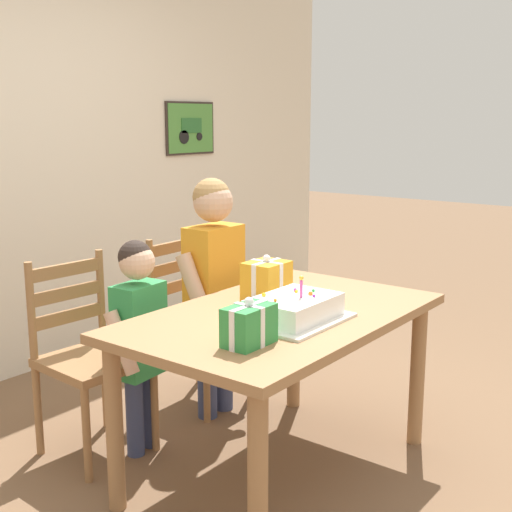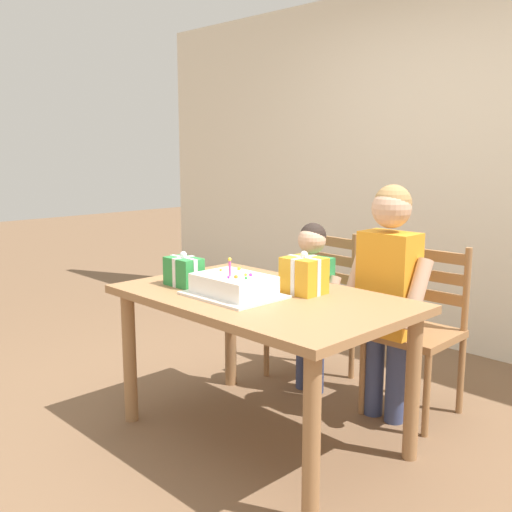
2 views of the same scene
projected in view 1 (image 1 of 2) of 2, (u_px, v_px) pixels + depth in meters
ground_plane at (280, 472)px, 3.01m from camera, size 20.00×20.00×0.00m
back_wall at (5, 161)px, 3.93m from camera, size 6.40×0.11×2.60m
dining_table at (281, 335)px, 2.88m from camera, size 1.41×0.87×0.74m
birthday_cake at (294, 309)px, 2.72m from camera, size 0.44×0.34×0.19m
gift_box_red_large at (267, 281)px, 3.03m from camera, size 0.19×0.17×0.21m
gift_box_beside_cake at (249, 325)px, 2.43m from camera, size 0.20×0.13×0.18m
chair_left at (89, 355)px, 3.12m from camera, size 0.44×0.44×0.92m
chair_right at (196, 319)px, 3.69m from camera, size 0.43×0.43×0.92m
child_older at (214, 274)px, 3.46m from camera, size 0.45×0.25×1.25m
child_younger at (139, 326)px, 3.08m from camera, size 0.38×0.22×1.01m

